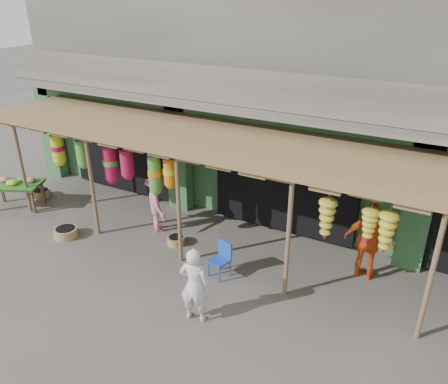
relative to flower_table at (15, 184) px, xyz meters
The scene contains 11 objects.
ground 7.03m from the flower_table, ahead, with size 80.00×80.00×0.00m, color #514C47.
building 9.02m from the flower_table, 35.71° to the left, with size 16.40×6.80×7.00m.
awning 7.16m from the flower_table, ahead, with size 14.00×2.70×2.79m.
flower_table is the anchor object (origin of this frame).
blue_chair 6.57m from the flower_table, ahead, with size 0.46×0.47×0.80m.
basket_left 0.96m from the flower_table, 90.28° to the left, with size 0.52×0.52×0.21m, color #936642.
basket_mid 2.53m from the flower_table, 12.66° to the right, with size 0.58×0.58×0.22m, color #976943.
basket_right 5.06m from the flower_table, ahead, with size 0.43×0.43×0.19m, color #9D7A49.
person_front 6.98m from the flower_table, 12.55° to the right, with size 0.55×0.36×1.52m, color silver.
person_vendor 9.36m from the flower_table, ahead, with size 1.01×0.42×1.73m, color #DB4E14.
person_shopper 4.31m from the flower_table, 11.35° to the left, with size 0.99×0.57×1.53m, color #D47086.
Camera 1 is at (3.37, -7.02, 5.59)m, focal length 35.00 mm.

